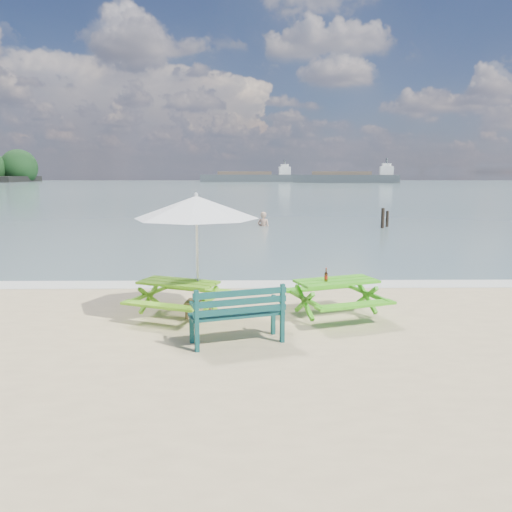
{
  "coord_description": "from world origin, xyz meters",
  "views": [
    {
      "loc": [
        -0.11,
        -7.67,
        2.8
      ],
      "look_at": [
        0.03,
        3.0,
        1.0
      ],
      "focal_mm": 35.0,
      "sensor_mm": 36.0,
      "label": 1
    }
  ],
  "objects_px": {
    "picnic_table_right": "(336,299)",
    "swimmer": "(263,229)",
    "beer_bottle": "(326,277)",
    "picnic_table_left": "(179,300)",
    "patio_umbrella": "(196,207)",
    "side_table": "(198,308)",
    "park_bench": "(237,325)"
  },
  "relations": [
    {
      "from": "park_bench",
      "to": "side_table",
      "type": "relative_size",
      "value": 3.09
    },
    {
      "from": "picnic_table_right",
      "to": "beer_bottle",
      "type": "height_order",
      "value": "beer_bottle"
    },
    {
      "from": "side_table",
      "to": "beer_bottle",
      "type": "bearing_deg",
      "value": -4.69
    },
    {
      "from": "beer_bottle",
      "to": "swimmer",
      "type": "distance_m",
      "value": 16.86
    },
    {
      "from": "picnic_table_right",
      "to": "beer_bottle",
      "type": "relative_size",
      "value": 8.28
    },
    {
      "from": "picnic_table_left",
      "to": "swimmer",
      "type": "height_order",
      "value": "swimmer"
    },
    {
      "from": "side_table",
      "to": "picnic_table_left",
      "type": "bearing_deg",
      "value": -172.83
    },
    {
      "from": "picnic_table_right",
      "to": "patio_umbrella",
      "type": "height_order",
      "value": "patio_umbrella"
    },
    {
      "from": "beer_bottle",
      "to": "patio_umbrella",
      "type": "bearing_deg",
      "value": 175.31
    },
    {
      "from": "picnic_table_left",
      "to": "patio_umbrella",
      "type": "height_order",
      "value": "patio_umbrella"
    },
    {
      "from": "picnic_table_right",
      "to": "beer_bottle",
      "type": "distance_m",
      "value": 0.54
    },
    {
      "from": "picnic_table_right",
      "to": "swimmer",
      "type": "xyz_separation_m",
      "value": [
        -0.94,
        16.69,
        -0.51
      ]
    },
    {
      "from": "park_bench",
      "to": "patio_umbrella",
      "type": "height_order",
      "value": "patio_umbrella"
    },
    {
      "from": "picnic_table_left",
      "to": "park_bench",
      "type": "height_order",
      "value": "park_bench"
    },
    {
      "from": "swimmer",
      "to": "side_table",
      "type": "bearing_deg",
      "value": -95.99
    },
    {
      "from": "picnic_table_left",
      "to": "patio_umbrella",
      "type": "relative_size",
      "value": 0.8
    },
    {
      "from": "park_bench",
      "to": "swimmer",
      "type": "bearing_deg",
      "value": 87.0
    },
    {
      "from": "picnic_table_right",
      "to": "patio_umbrella",
      "type": "bearing_deg",
      "value": 178.3
    },
    {
      "from": "picnic_table_right",
      "to": "side_table",
      "type": "distance_m",
      "value": 2.7
    },
    {
      "from": "picnic_table_left",
      "to": "park_bench",
      "type": "xyz_separation_m",
      "value": [
        1.17,
        -1.47,
        -0.05
      ]
    },
    {
      "from": "picnic_table_left",
      "to": "side_table",
      "type": "relative_size",
      "value": 4.0
    },
    {
      "from": "side_table",
      "to": "patio_umbrella",
      "type": "xyz_separation_m",
      "value": [
        0.0,
        -0.0,
        1.98
      ]
    },
    {
      "from": "park_bench",
      "to": "patio_umbrella",
      "type": "xyz_separation_m",
      "value": [
        -0.79,
        1.52,
        1.85
      ]
    },
    {
      "from": "patio_umbrella",
      "to": "beer_bottle",
      "type": "height_order",
      "value": "patio_umbrella"
    },
    {
      "from": "picnic_table_left",
      "to": "swimmer",
      "type": "bearing_deg",
      "value": 82.75
    },
    {
      "from": "patio_umbrella",
      "to": "swimmer",
      "type": "height_order",
      "value": "patio_umbrella"
    },
    {
      "from": "picnic_table_left",
      "to": "picnic_table_right",
      "type": "distance_m",
      "value": 3.06
    },
    {
      "from": "picnic_table_left",
      "to": "picnic_table_right",
      "type": "height_order",
      "value": "picnic_table_right"
    },
    {
      "from": "picnic_table_right",
      "to": "patio_umbrella",
      "type": "relative_size",
      "value": 0.81
    },
    {
      "from": "picnic_table_right",
      "to": "side_table",
      "type": "xyz_separation_m",
      "value": [
        -2.69,
        0.08,
        -0.19
      ]
    },
    {
      "from": "side_table",
      "to": "beer_bottle",
      "type": "height_order",
      "value": "beer_bottle"
    },
    {
      "from": "park_bench",
      "to": "patio_umbrella",
      "type": "distance_m",
      "value": 2.52
    }
  ]
}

